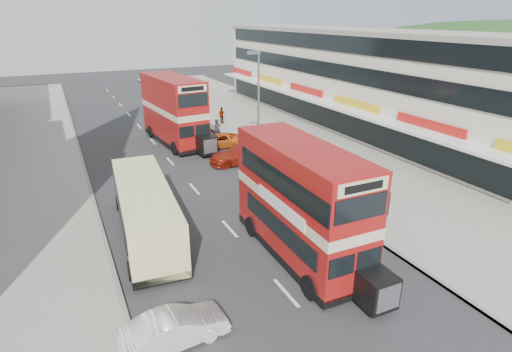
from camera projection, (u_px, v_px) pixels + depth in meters
ground at (313, 324)px, 15.09m from camera, size 160.00×160.00×0.00m
road_surface at (170, 161)px, 31.87m from camera, size 12.00×90.00×0.01m
pavement_right at (303, 141)px, 36.72m from camera, size 12.00×90.00×0.15m
kerb_left at (86, 173)px, 29.36m from camera, size 0.20×90.00×0.16m
kerb_right at (242, 150)px, 34.32m from camera, size 0.20×90.00×0.16m
commercial_row at (364, 80)px, 39.95m from camera, size 9.90×46.20×9.30m
street_lamp at (258, 97)px, 31.11m from camera, size 1.00×0.20×8.12m
bus_main at (301, 202)px, 18.47m from camera, size 2.70×9.41×5.17m
bus_second at (174, 110)px, 35.49m from camera, size 3.71×10.12×5.53m
coach at (145, 209)px, 20.65m from camera, size 3.16×9.69×2.53m
car_left_front at (174, 329)px, 14.00m from camera, size 3.75×1.52×1.21m
car_right_a at (242, 154)px, 31.28m from camera, size 5.15×2.40×1.45m
car_right_b at (219, 141)px, 35.07m from camera, size 4.31×2.19×1.17m
car_right_c at (179, 112)px, 44.98m from camera, size 4.07×1.71×1.38m
pedestrian_near at (302, 155)px, 29.77m from camera, size 0.78×0.60×1.91m
pedestrian_far at (222, 115)px, 42.32m from camera, size 1.04×0.78×1.65m
cyclist at (218, 135)px, 35.96m from camera, size 0.73×1.73×2.19m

